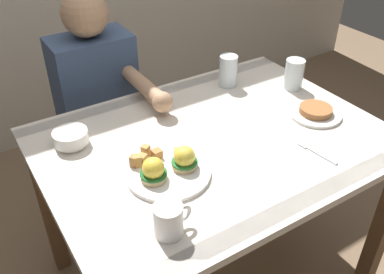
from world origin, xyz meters
name	(u,v)px	position (x,y,z in m)	size (l,w,h in m)	color
ground_plane	(210,271)	(0.00, 0.00, 0.00)	(6.00, 6.00, 0.00)	#7F664C
dining_table	(214,162)	(0.00, 0.00, 0.63)	(1.20, 0.90, 0.74)	silver
eggs_benedict_plate	(167,168)	(-0.24, -0.09, 0.77)	(0.27, 0.27, 0.09)	white
fruit_bowl	(71,138)	(-0.44, 0.23, 0.77)	(0.12, 0.12, 0.05)	white
coffee_mug	(169,219)	(-0.36, -0.30, 0.79)	(0.11, 0.08, 0.09)	white
fork	(315,152)	(0.24, -0.25, 0.74)	(0.04, 0.16, 0.00)	silver
water_glass_near	(228,73)	(0.28, 0.30, 0.80)	(0.08, 0.08, 0.13)	silver
water_glass_far	(294,76)	(0.49, 0.13, 0.80)	(0.08, 0.08, 0.13)	silver
side_plate	(315,112)	(0.41, -0.08, 0.75)	(0.20, 0.20, 0.04)	white
diner_person	(101,103)	(-0.20, 0.60, 0.65)	(0.34, 0.54, 1.14)	#33333D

